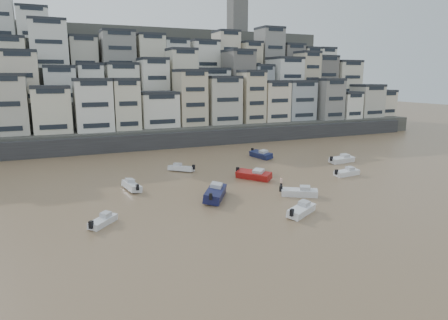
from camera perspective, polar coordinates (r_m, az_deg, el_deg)
name	(u,v)px	position (r m, az deg, el deg)	size (l,w,h in m)	color
ground	(268,308)	(29.90, 6.34, -20.22)	(400.00, 400.00, 0.00)	#8A6A4A
harbor_wall	(162,141)	(90.88, -8.86, 2.74)	(140.00, 3.00, 3.50)	#38383A
hillside	(142,86)	(129.66, -11.64, 10.31)	(141.04, 66.00, 50.00)	#4C4C47
boat_a	(301,209)	(47.77, 11.00, -6.86)	(5.24, 1.71, 1.43)	white
boat_b	(299,191)	(54.97, 10.73, -4.36)	(5.27, 1.72, 1.44)	silver
boat_c	(215,191)	(52.85, -1.25, -4.51)	(7.19, 2.35, 1.96)	#141740
boat_d	(347,171)	(68.12, 17.15, -1.58)	(5.02, 1.64, 1.37)	white
boat_e	(254,174)	(62.95, 4.26, -2.00)	(6.18, 2.02, 1.69)	maroon
boat_f	(132,185)	(58.51, -13.06, -3.48)	(5.23, 1.71, 1.43)	silver
boat_g	(342,159)	(78.13, 16.49, 0.20)	(5.72, 1.87, 1.56)	silver
boat_h	(181,167)	(68.57, -6.14, -1.04)	(4.91, 1.61, 1.34)	silver
boat_i	(261,154)	(79.66, 5.29, 0.90)	(6.13, 2.01, 1.67)	#151C44
boat_j	(103,220)	(45.79, -16.92, -8.17)	(4.28, 1.40, 1.17)	silver
person_pink	(281,183)	(58.23, 8.18, -3.20)	(0.44, 0.44, 1.74)	beige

